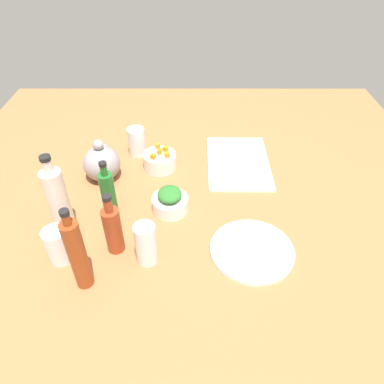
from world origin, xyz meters
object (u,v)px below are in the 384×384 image
(bottle_2, at_px, (77,254))
(cutting_board, at_px, (238,162))
(drinking_glass_1, at_px, (137,142))
(bowl_carrots, at_px, (160,161))
(bottle_3, at_px, (108,193))
(drinking_glass_0, at_px, (146,244))
(drinking_glass_2, at_px, (58,245))
(bottle_0, at_px, (58,201))
(plate_tofu, at_px, (252,250))
(teapot, at_px, (102,163))
(bottle_1, at_px, (113,229))
(bowl_greens, at_px, (170,204))

(bottle_2, bearing_deg, cutting_board, -39.86)
(drinking_glass_1, bearing_deg, bowl_carrots, -134.95)
(cutting_board, bearing_deg, bottle_3, 122.01)
(drinking_glass_0, relative_size, drinking_glass_2, 1.21)
(bottle_0, xyz_separation_m, bottle_2, (-0.21, -0.11, -0.00))
(plate_tofu, distance_m, bottle_3, 0.48)
(teapot, bearing_deg, drinking_glass_1, -33.80)
(cutting_board, relative_size, bowl_carrots, 2.85)
(bottle_1, height_order, drinking_glass_1, bottle_1)
(drinking_glass_2, bearing_deg, cutting_board, -49.40)
(plate_tofu, bearing_deg, drinking_glass_0, 95.61)
(bottle_2, bearing_deg, drinking_glass_1, -6.14)
(drinking_glass_2, bearing_deg, bottle_2, -134.40)
(plate_tofu, bearing_deg, drinking_glass_2, 92.49)
(bottle_2, bearing_deg, bowl_carrots, -17.11)
(plate_tofu, xyz_separation_m, drinking_glass_2, (-0.02, 0.55, 0.05))
(cutting_board, height_order, bottle_3, bottle_3)
(bottle_1, bearing_deg, bottle_3, 14.92)
(bottle_0, xyz_separation_m, drinking_glass_1, (0.43, -0.18, -0.06))
(bowl_greens, distance_m, bottle_3, 0.20)
(bowl_greens, bearing_deg, bottle_3, 93.20)
(bottle_2, bearing_deg, drinking_glass_0, -63.70)
(bottle_3, bearing_deg, drinking_glass_0, -145.54)
(bottle_2, height_order, drinking_glass_1, bottle_2)
(bowl_carrots, xyz_separation_m, bottle_2, (-0.54, 0.17, 0.09))
(bowl_greens, bearing_deg, plate_tofu, -126.42)
(bottle_0, bearing_deg, bottle_3, -58.55)
(bottle_0, bearing_deg, bowl_carrots, -39.28)
(teapot, distance_m, bottle_3, 0.20)
(plate_tofu, distance_m, bottle_1, 0.41)
(bottle_3, relative_size, drinking_glass_0, 1.50)
(bowl_carrots, distance_m, bottle_2, 0.57)
(bottle_1, xyz_separation_m, bottle_3, (0.16, 0.04, 0.00))
(bottle_2, distance_m, bottle_3, 0.29)
(drinking_glass_0, distance_m, drinking_glass_1, 0.56)
(bottle_3, relative_size, drinking_glass_2, 1.82)
(bottle_1, bearing_deg, drinking_glass_2, 103.84)
(bottle_0, bearing_deg, drinking_glass_2, -170.80)
(teapot, bearing_deg, bottle_1, -163.56)
(bowl_carrots, height_order, teapot, teapot)
(drinking_glass_1, relative_size, drinking_glass_2, 1.03)
(bottle_2, bearing_deg, plate_tofu, -76.78)
(cutting_board, height_order, teapot, teapot)
(teapot, xyz_separation_m, bottle_0, (-0.27, 0.07, 0.05))
(bottle_0, height_order, drinking_glass_0, bottle_0)
(bottle_0, xyz_separation_m, drinking_glass_2, (-0.12, -0.02, -0.06))
(cutting_board, bearing_deg, bowl_carrots, 94.96)
(cutting_board, xyz_separation_m, drinking_glass_1, (0.07, 0.40, 0.05))
(plate_tofu, relative_size, bowl_greens, 2.06)
(bottle_2, xyz_separation_m, drinking_glass_2, (0.09, 0.09, -0.06))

